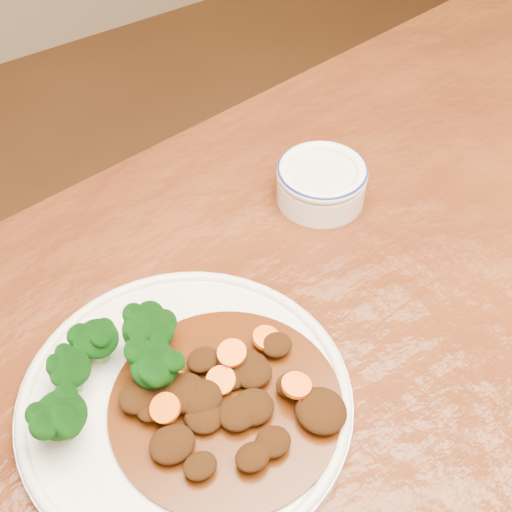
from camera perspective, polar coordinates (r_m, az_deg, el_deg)
dining_table at (r=0.79m, az=12.41°, el=-11.61°), size 1.60×1.08×0.75m
dinner_plate at (r=0.67m, az=-5.68°, el=-11.41°), size 0.31×0.31×0.02m
broccoli_florets at (r=0.66m, az=-11.38°, el=-8.32°), size 0.15×0.10×0.05m
mince_stew at (r=0.65m, az=-2.63°, el=-11.52°), size 0.21×0.21×0.03m
dip_bowl at (r=0.85m, az=5.26°, el=5.99°), size 0.11×0.11×0.05m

